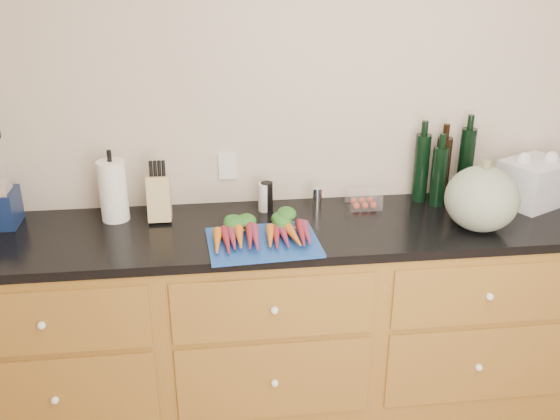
{
  "coord_description": "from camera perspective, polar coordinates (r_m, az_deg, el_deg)",
  "views": [
    {
      "loc": [
        -0.68,
        -1.13,
        2.07
      ],
      "look_at": [
        -0.4,
        1.2,
        1.06
      ],
      "focal_mm": 40.0,
      "sensor_mm": 36.0,
      "label": 1
    }
  ],
  "objects": [
    {
      "name": "grocery_bag",
      "position": [
        3.13,
        22.18,
        2.35
      ],
      "size": [
        0.35,
        0.33,
        0.21
      ],
      "primitive_type": null,
      "rotation": [
        0.0,
        0.0,
        0.46
      ],
      "color": "silver",
      "rests_on": "countertop"
    },
    {
      "name": "tomato_box",
      "position": [
        2.91,
        7.66,
        0.94
      ],
      "size": [
        0.15,
        0.12,
        0.07
      ],
      "primitive_type": "cube",
      "color": "white",
      "rests_on": "countertop"
    },
    {
      "name": "countertop",
      "position": [
        2.78,
        8.01,
        -1.46
      ],
      "size": [
        3.64,
        0.62,
        0.04
      ],
      "primitive_type": "cube",
      "color": "black",
      "rests_on": "cabinets"
    },
    {
      "name": "canister_chrome",
      "position": [
        2.87,
        3.42,
        1.09
      ],
      "size": [
        0.04,
        0.04,
        0.1
      ],
      "primitive_type": "cylinder",
      "color": "white",
      "rests_on": "countertop"
    },
    {
      "name": "bottles",
      "position": [
        3.02,
        14.63,
        3.66
      ],
      "size": [
        0.29,
        0.15,
        0.34
      ],
      "color": "black",
      "rests_on": "countertop"
    },
    {
      "name": "cabinets",
      "position": [
        3.0,
        7.52,
        -9.65
      ],
      "size": [
        3.6,
        0.64,
        0.9
      ],
      "color": "brown",
      "rests_on": "ground"
    },
    {
      "name": "wall_back",
      "position": [
        2.94,
        6.86,
        7.93
      ],
      "size": [
        4.1,
        0.05,
        2.6
      ],
      "primitive_type": "cube",
      "color": "beige",
      "rests_on": "ground"
    },
    {
      "name": "grinder_pepper",
      "position": [
        2.83,
        -1.21,
        1.24
      ],
      "size": [
        0.05,
        0.05,
        0.14
      ],
      "primitive_type": "cylinder",
      "color": "black",
      "rests_on": "countertop"
    },
    {
      "name": "knife_block",
      "position": [
        2.78,
        -10.99,
        1.06
      ],
      "size": [
        0.1,
        0.1,
        0.2
      ],
      "primitive_type": "cube",
      "color": "tan",
      "rests_on": "countertop"
    },
    {
      "name": "carrots",
      "position": [
        2.57,
        -1.65,
        -1.98
      ],
      "size": [
        0.41,
        0.3,
        0.06
      ],
      "color": "orange",
      "rests_on": "cutting_board"
    },
    {
      "name": "cutting_board",
      "position": [
        2.55,
        -1.56,
        -2.97
      ],
      "size": [
        0.47,
        0.37,
        0.01
      ],
      "primitive_type": "cube",
      "rotation": [
        0.0,
        0.0,
        0.06
      ],
      "color": "#16429C",
      "rests_on": "countertop"
    },
    {
      "name": "grinder_salt",
      "position": [
        2.83,
        -1.41,
        1.2
      ],
      "size": [
        0.06,
        0.06,
        0.13
      ],
      "primitive_type": "cylinder",
      "color": "silver",
      "rests_on": "countertop"
    },
    {
      "name": "squash",
      "position": [
        2.76,
        17.97,
        0.98
      ],
      "size": [
        0.31,
        0.31,
        0.28
      ],
      "primitive_type": "ellipsoid",
      "color": "slate",
      "rests_on": "countertop"
    },
    {
      "name": "paper_towel",
      "position": [
        2.81,
        -15.01,
        1.7
      ],
      "size": [
        0.12,
        0.12,
        0.27
      ],
      "primitive_type": "cylinder",
      "color": "white",
      "rests_on": "countertop"
    }
  ]
}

